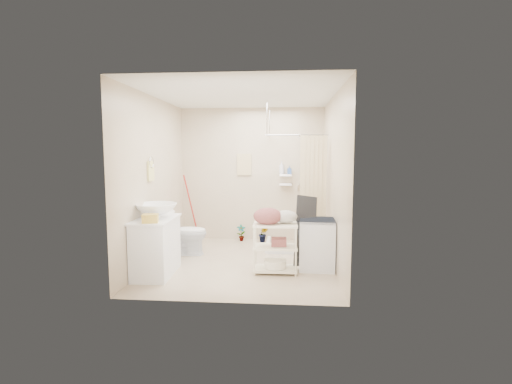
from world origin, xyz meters
TOP-DOWN VIEW (x-y plane):
  - floor at (0.00, 0.00)m, footprint 3.20×3.20m
  - ceiling at (0.00, 0.00)m, footprint 2.80×3.20m
  - wall_back at (0.00, 1.60)m, footprint 2.80×0.04m
  - wall_front at (0.00, -1.60)m, footprint 2.80×0.04m
  - wall_left at (-1.40, 0.00)m, footprint 0.04×3.20m
  - wall_right at (1.40, 0.00)m, footprint 0.04×3.20m
  - vanity at (-1.16, -0.67)m, footprint 0.54×0.94m
  - sink at (-1.17, -0.60)m, footprint 0.64×0.64m
  - counter_basket at (-1.11, -0.99)m, footprint 0.23×0.20m
  - floor_basket at (-1.09, -0.99)m, footprint 0.31×0.25m
  - toilet at (-1.04, 0.39)m, footprint 0.77×0.49m
  - mop at (-1.24, 1.48)m, footprint 0.14×0.14m
  - potted_plant_a at (-0.20, 1.42)m, footprint 0.20×0.16m
  - potted_plant_b at (0.24, 1.37)m, footprint 0.19×0.16m
  - hanging_towel at (-0.15, 1.58)m, footprint 0.28×0.03m
  - towel_ring at (-1.38, -0.20)m, footprint 0.04×0.22m
  - tp_holder at (-1.36, 0.05)m, footprint 0.08×0.12m
  - shower at (0.85, 1.05)m, footprint 1.10×1.10m
  - shampoo_bottle_a at (0.59, 1.53)m, footprint 0.12×0.12m
  - shampoo_bottle_b at (0.74, 1.52)m, footprint 0.08×0.08m
  - washing_machine at (1.14, -0.21)m, footprint 0.54×0.55m
  - laundry_rack at (0.52, -0.46)m, footprint 0.63×0.38m
  - ironing_board at (0.97, -0.15)m, footprint 0.33×0.17m

SIDE VIEW (x-z plane):
  - floor at x=0.00m, z-range 0.00..0.00m
  - floor_basket at x=-1.09m, z-range 0.00..0.15m
  - potted_plant_a at x=-0.20m, z-range 0.00..0.32m
  - potted_plant_b at x=0.24m, z-range 0.00..0.33m
  - washing_machine at x=1.14m, z-range 0.00..0.75m
  - toilet at x=-1.04m, z-range 0.00..0.75m
  - vanity at x=-1.16m, z-range 0.00..0.81m
  - laundry_rack at x=0.52m, z-range 0.00..0.86m
  - ironing_board at x=0.97m, z-range 0.00..1.11m
  - mop at x=-1.24m, z-range 0.00..1.29m
  - tp_holder at x=-1.36m, z-range 0.65..0.79m
  - counter_basket at x=-1.11m, z-range 0.81..0.92m
  - sink at x=-1.17m, z-range 0.81..1.01m
  - shower at x=0.85m, z-range 0.00..2.10m
  - wall_back at x=0.00m, z-range 0.00..2.60m
  - wall_front at x=0.00m, z-range 0.00..2.60m
  - wall_left at x=-1.40m, z-range 0.00..2.60m
  - wall_right at x=1.40m, z-range 0.00..2.60m
  - shampoo_bottle_b at x=0.74m, z-range 1.32..1.48m
  - shampoo_bottle_a at x=0.59m, z-range 1.32..1.57m
  - towel_ring at x=-1.38m, z-range 1.30..1.64m
  - hanging_towel at x=-0.15m, z-range 1.29..1.71m
  - ceiling at x=0.00m, z-range 2.58..2.62m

